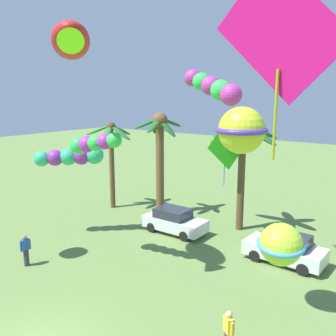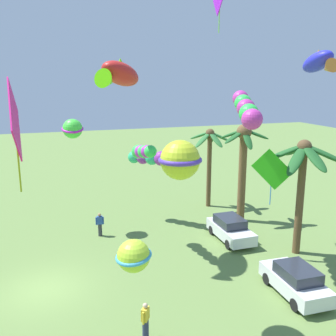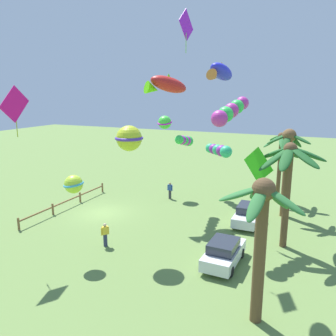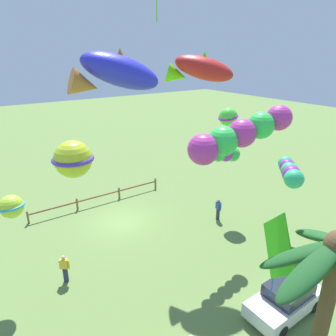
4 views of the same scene
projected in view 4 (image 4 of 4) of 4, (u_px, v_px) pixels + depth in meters
name	position (u px, v px, depth m)	size (l,w,h in m)	color
ground_plane	(122.00, 222.00, 21.85)	(120.00, 120.00, 0.00)	olive
palm_tree_2	(333.00, 280.00, 8.54)	(4.57, 4.41, 6.92)	brown
rail_fence	(99.00, 197.00, 24.22)	(10.70, 0.12, 0.95)	brown
parked_car_0	(286.00, 299.00, 14.02)	(3.91, 1.77, 1.51)	silver
spectator_0	(218.00, 209.00, 21.89)	(0.27, 0.55, 1.59)	#38383D
spectator_1	(65.00, 268.00, 15.91)	(0.46, 0.41, 1.59)	#2D3351
kite_diamond_0	(278.00, 247.00, 10.19)	(1.10, 2.09, 3.24)	#2DBE14
kite_fish_1	(200.00, 69.00, 16.12)	(3.70, 3.35, 1.92)	red
kite_tube_2	(220.00, 154.00, 16.84)	(3.12, 0.91, 1.21)	#31D64B
kite_tube_3	(290.00, 171.00, 17.99)	(3.17, 3.09, 1.14)	#2FC47C
kite_ball_4	(228.00, 117.00, 21.56)	(1.48, 1.49, 1.30)	#47E33F
kite_ball_6	(11.00, 207.00, 14.26)	(1.63, 1.64, 1.10)	#BBE734
kite_fish_8	(116.00, 73.00, 6.68)	(2.23, 1.22, 1.21)	#2A2CDC
kite_tube_9	(237.00, 135.00, 10.33)	(3.69, 1.77, 1.85)	#C835A0
kite_ball_10	(73.00, 159.00, 12.70)	(1.80, 1.80, 1.58)	#C4D829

